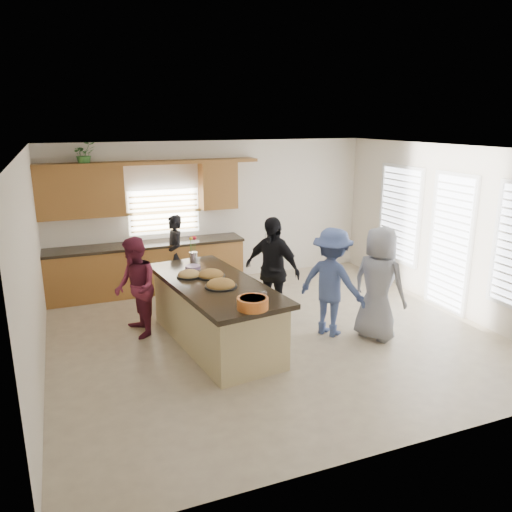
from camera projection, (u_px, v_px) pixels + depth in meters
name	position (u px, v px, depth m)	size (l,w,h in m)	color
floor	(272.00, 334.00, 7.68)	(6.50, 6.50, 0.00)	beige
room_shell	(274.00, 213.00, 7.17)	(6.52, 6.02, 2.81)	silver
back_cabinetry	(143.00, 245.00, 9.36)	(4.08, 0.66, 2.46)	#935D2A
right_wall_glazing	(453.00, 234.00, 8.35)	(0.06, 4.00, 2.25)	white
island	(215.00, 314.00, 7.27)	(1.50, 2.83, 0.95)	#CDB87F
platter_front	(221.00, 285.00, 6.91)	(0.45, 0.45, 0.18)	black
platter_mid	(211.00, 275.00, 7.35)	(0.42, 0.42, 0.17)	black
platter_back	(189.00, 275.00, 7.36)	(0.37, 0.37, 0.15)	black
salad_bowl	(253.00, 303.00, 6.11)	(0.39, 0.39, 0.14)	orange
clear_cup	(264.00, 296.00, 6.42)	(0.07, 0.07, 0.11)	white
plate_stack	(193.00, 267.00, 7.75)	(0.24, 0.24, 0.05)	#AA7FB9
flower_vase	(193.00, 249.00, 8.08)	(0.14, 0.14, 0.43)	silver
potted_plant	(84.00, 154.00, 8.67)	(0.38, 0.33, 0.42)	#38742E
woman_left_back	(175.00, 254.00, 9.39)	(0.54, 0.36, 1.48)	black
woman_left_mid	(136.00, 288.00, 7.46)	(0.74, 0.58, 1.53)	maroon
woman_left_front	(272.00, 270.00, 7.97)	(1.02, 0.42, 1.74)	black
woman_right_back	(332.00, 282.00, 7.50)	(1.07, 0.62, 1.66)	#3C4D83
woman_right_front	(379.00, 284.00, 7.35)	(0.84, 0.55, 1.72)	gray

